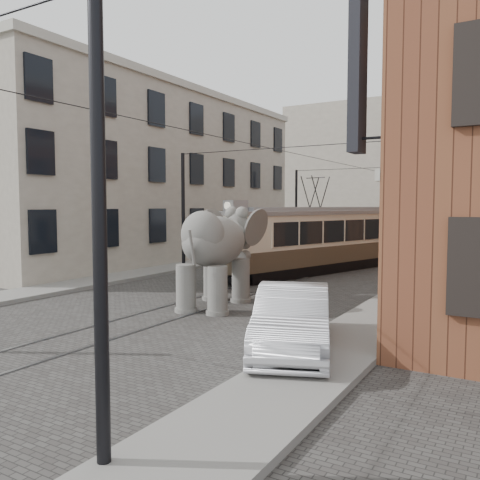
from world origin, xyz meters
The scene contains 10 objects.
ground centered at (0.00, 0.00, 0.00)m, with size 120.00×120.00×0.00m, color #3E3C39.
tram_rails centered at (0.00, 0.00, 0.01)m, with size 1.54×80.00×0.02m, color slate, non-canonical shape.
sidewalk_right centered at (6.00, 0.00, 0.07)m, with size 2.00×60.00×0.15m, color slate.
sidewalk_left centered at (-6.50, 0.00, 0.07)m, with size 2.00×60.00×0.15m, color slate.
stucco_building centered at (-11.00, 10.00, 5.00)m, with size 7.00×24.00×10.00m, color gray.
distant_block centered at (0.00, 40.00, 7.00)m, with size 28.00×10.00×14.00m, color gray.
catenary centered at (-0.20, 5.00, 3.00)m, with size 11.00×30.20×6.00m, color black, non-canonical shape.
tram centered at (0.32, 9.06, 2.39)m, with size 2.49×12.07×4.79m, color beige, non-canonical shape.
elephant centered at (0.71, -0.67, 1.68)m, with size 3.02×5.49×3.36m, color #5E5C57, non-canonical shape.
parked_car centered at (5.08, -4.06, 0.76)m, with size 1.62×4.60×1.52m, color silver.
Camera 1 is at (9.74, -14.34, 3.37)m, focal length 37.23 mm.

